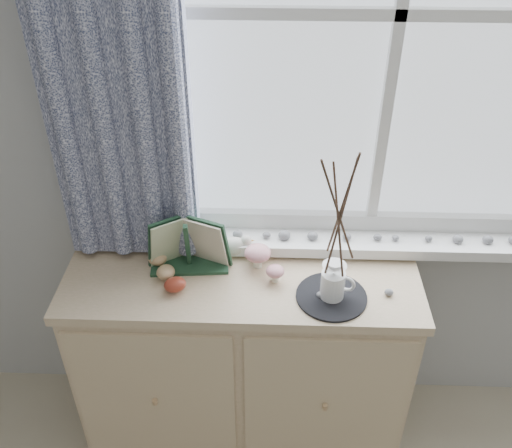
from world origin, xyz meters
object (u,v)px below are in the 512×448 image
sideboard (243,360)px  toadstool_cluster (262,258)px  botanical_book (187,248)px  twig_pitcher (340,212)px

sideboard → toadstool_cluster: 0.48m
sideboard → botanical_book: botanical_book is taller
sideboard → toadstool_cluster: size_ratio=8.19×
sideboard → toadstool_cluster: (0.07, 0.03, 0.48)m
toadstool_cluster → twig_pitcher: size_ratio=0.25×
botanical_book → sideboard: bearing=-9.5°
toadstool_cluster → twig_pitcher: bearing=-29.2°
sideboard → twig_pitcher: twig_pitcher is taller
botanical_book → twig_pitcher: (0.47, -0.11, 0.23)m
botanical_book → toadstool_cluster: botanical_book is taller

